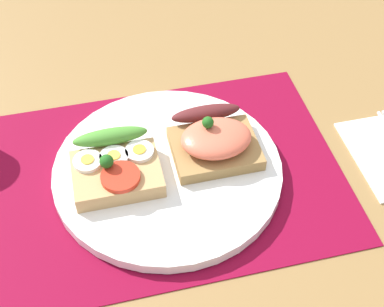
{
  "coord_description": "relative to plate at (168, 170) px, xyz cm",
  "views": [
    {
      "loc": [
        -6.84,
        -41.48,
        50.0
      ],
      "look_at": [
        3.0,
        0.0,
        3.21
      ],
      "focal_mm": 50.47,
      "sensor_mm": 36.0,
      "label": 1
    }
  ],
  "objects": [
    {
      "name": "sandwich_salmon",
      "position": [
        6.01,
        1.18,
        2.64
      ],
      "size": [
        10.23,
        9.68,
        5.48
      ],
      "color": "#9B7642",
      "rests_on": "plate"
    },
    {
      "name": "sandwich_egg_tomato",
      "position": [
        -6.02,
        -0.01,
        2.25
      ],
      "size": [
        10.01,
        9.19,
        4.27
      ],
      "color": "tan",
      "rests_on": "plate"
    },
    {
      "name": "plate",
      "position": [
        0.0,
        0.0,
        0.0
      ],
      "size": [
        27.25,
        27.25,
        1.41
      ],
      "primitive_type": "cylinder",
      "color": "white",
      "rests_on": "placemat"
    },
    {
      "name": "placemat",
      "position": [
        0.0,
        0.0,
        -0.86
      ],
      "size": [
        41.51,
        30.4,
        0.3
      ],
      "primitive_type": "cube",
      "color": "maroon",
      "rests_on": "ground_plane"
    },
    {
      "name": "ground_plane",
      "position": [
        0.0,
        0.0,
        -2.61
      ],
      "size": [
        120.0,
        90.0,
        3.2
      ],
      "primitive_type": "cube",
      "color": "olive"
    }
  ]
}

